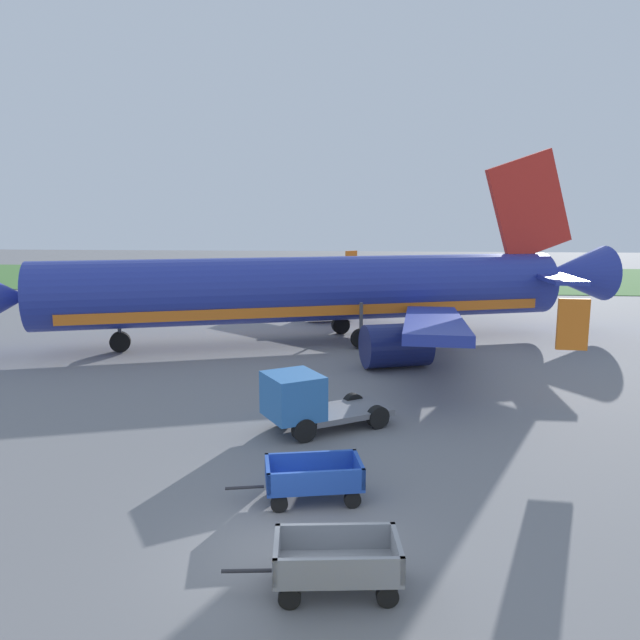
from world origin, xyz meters
TOP-DOWN VIEW (x-y plane):
  - ground_plane at (0.00, 0.00)m, footprint 220.00×220.00m
  - grass_strip at (0.00, 58.97)m, footprint 220.00×28.00m
  - airplane at (-0.93, 22.56)m, footprint 36.80×29.90m
  - baggage_cart_second_in_row at (1.05, -1.46)m, footprint 3.61×1.67m
  - baggage_cart_third_in_row at (0.22, 2.41)m, footprint 3.63×1.88m
  - service_truck_beside_carts at (-0.51, 7.52)m, footprint 4.71×3.94m

SIDE VIEW (x-z plane):
  - ground_plane at x=0.00m, z-range 0.00..0.00m
  - grass_strip at x=0.00m, z-range 0.00..0.06m
  - baggage_cart_second_in_row at x=1.05m, z-range 0.07..1.14m
  - baggage_cart_third_in_row at x=0.22m, z-range 0.07..1.14m
  - service_truck_beside_carts at x=-0.51m, z-range 0.05..2.15m
  - airplane at x=-0.93m, z-range -2.62..8.72m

